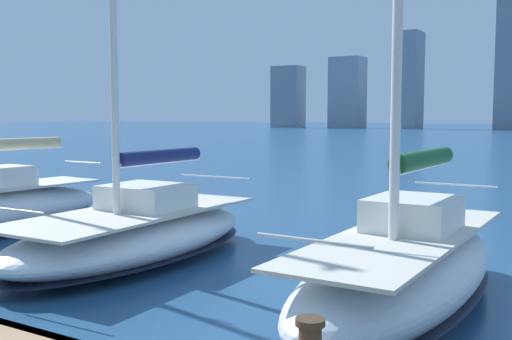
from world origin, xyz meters
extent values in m
cube|color=gray|center=(43.55, -156.86, 12.94)|extent=(6.30, 8.18, 25.88)
cube|color=#8892A1|center=(62.71, -160.63, 10.23)|extent=(9.30, 7.27, 20.46)
cube|color=gray|center=(80.16, -156.67, 9.16)|extent=(8.81, 6.29, 18.32)
ellipsoid|color=silver|center=(-2.41, -6.16, 0.63)|extent=(2.37, 7.40, 1.25)
ellipsoid|color=black|center=(-2.41, -6.16, 0.28)|extent=(2.38, 7.44, 0.10)
cube|color=beige|center=(-2.41, -6.16, 1.28)|extent=(1.95, 6.51, 0.06)
cube|color=silver|center=(-2.41, -6.61, 1.59)|extent=(1.39, 1.64, 0.55)
cylinder|color=silver|center=(-2.42, -7.16, 2.36)|extent=(0.16, 3.10, 0.12)
cylinder|color=#1E5633|center=(-2.42, -7.16, 2.48)|extent=(0.35, 2.85, 0.32)
cylinder|color=silver|center=(-2.37, -2.77, 1.80)|extent=(1.48, 0.06, 0.04)
cylinder|color=silver|center=(-2.45, -9.48, 1.80)|extent=(1.71, 0.06, 0.04)
ellipsoid|color=white|center=(3.88, -6.54, 0.53)|extent=(3.16, 7.30, 1.06)
ellipsoid|color=black|center=(3.88, -6.54, 0.24)|extent=(3.17, 7.33, 0.10)
cube|color=beige|center=(3.88, -6.54, 1.09)|extent=(2.60, 6.42, 0.06)
cube|color=silver|center=(3.89, -6.97, 1.40)|extent=(1.83, 1.63, 0.55)
cylinder|color=silver|center=(3.87, -6.00, 5.56)|extent=(0.16, 0.16, 8.87)
cylinder|color=silver|center=(3.90, -7.52, 2.17)|extent=(0.19, 3.04, 0.12)
cylinder|color=navy|center=(3.90, -7.52, 2.29)|extent=(0.38, 2.80, 0.32)
cylinder|color=silver|center=(3.80, -3.22, 1.61)|extent=(1.94, 0.09, 0.04)
cylinder|color=silver|center=(3.95, -9.79, 1.61)|extent=(2.24, 0.09, 0.04)
cylinder|color=silver|center=(9.38, -7.63, 2.34)|extent=(0.26, 3.21, 0.12)
cylinder|color=#C6B284|center=(9.38, -7.63, 2.46)|extent=(0.45, 2.97, 0.32)
cylinder|color=silver|center=(9.27, -10.03, 1.78)|extent=(1.67, 0.11, 0.04)
cylinder|color=#423323|center=(-3.16, -1.10, 1.48)|extent=(0.26, 0.26, 0.06)
camera|label=1|loc=(-5.34, 3.40, 3.23)|focal=42.00mm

